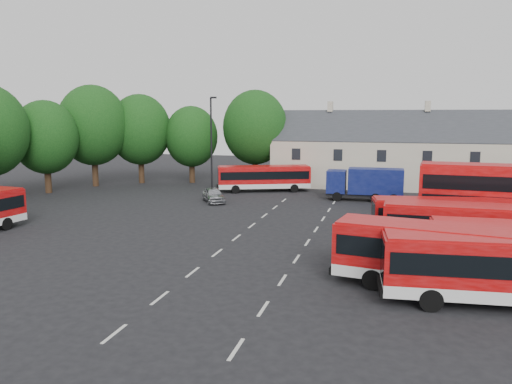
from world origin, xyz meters
TOP-DOWN VIEW (x-y plane):
  - ground at (0.00, 0.00)m, footprint 140.00×140.00m
  - lane_markings at (2.50, 2.00)m, footprint 5.15×33.80m
  - treeline at (-20.74, 19.36)m, footprint 29.92×32.59m
  - terrace_houses at (14.00, 30.00)m, footprint 35.70×7.13m
  - bus_row_b at (13.38, -5.70)m, footprint 11.73×4.43m
  - bus_row_d at (15.50, 1.29)m, footprint 11.25×2.86m
  - bus_row_e at (13.98, 5.64)m, footprint 10.04×3.76m
  - bus_dd_south at (18.38, 8.45)m, footprint 12.26×3.67m
  - bus_dd_north at (17.86, 12.95)m, footprint 10.15×3.49m
  - bus_north at (-3.40, 23.12)m, footprint 10.30×5.96m
  - box_truck at (7.89, 19.95)m, footprint 7.45×2.46m
  - silver_car at (-6.46, 15.13)m, footprint 3.66×4.48m
  - lamppost at (-8.13, 19.30)m, footprint 0.71×0.29m

SIDE VIEW (x-z plane):
  - ground at x=0.00m, z-range 0.00..0.00m
  - lane_markings at x=2.50m, z-range 0.00..0.01m
  - silver_car at x=-6.46m, z-range 0.00..1.44m
  - bus_row_e at x=13.98m, z-range 0.28..3.05m
  - bus_north at x=-3.40m, z-range 0.29..3.17m
  - box_truck at x=7.89m, z-range 0.20..3.44m
  - bus_row_d at x=15.50m, z-range 0.32..3.49m
  - bus_row_b at x=13.38m, z-range 0.33..3.57m
  - bus_dd_north at x=17.86m, z-range 0.28..4.36m
  - bus_dd_south at x=18.38m, z-range 0.34..5.30m
  - terrace_houses at x=14.00m, z-range -1.17..8.89m
  - lamppost at x=-8.13m, z-range 0.35..10.70m
  - treeline at x=-20.74m, z-range 0.68..12.69m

